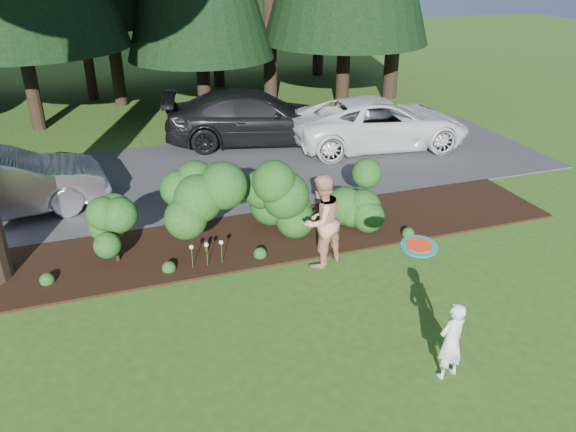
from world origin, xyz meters
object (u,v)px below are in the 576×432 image
object	(u,v)px
adult	(321,221)
frisbee	(419,246)
car_white_suv	(380,123)
car_dark_suv	(254,117)
child	(451,341)

from	to	relation	value
adult	frisbee	xyz separation A→B (m)	(0.09, -3.32, 1.14)
adult	car_white_suv	bearing A→B (deg)	-151.43
car_white_suv	adult	world-z (taller)	adult
car_white_suv	frisbee	xyz separation A→B (m)	(-4.48, -9.57, 1.30)
adult	car_dark_suv	bearing A→B (deg)	-121.89
car_white_suv	child	xyz separation A→B (m)	(-4.00, -9.96, -0.17)
car_dark_suv	frisbee	bearing A→B (deg)	-173.06
car_white_suv	car_dark_suv	world-z (taller)	car_dark_suv
car_dark_suv	child	size ratio (longest dim) A/B	4.50
car_dark_suv	adult	xyz separation A→B (m)	(-0.92, -8.00, 0.10)
adult	child	bearing A→B (deg)	73.36
car_dark_suv	adult	distance (m)	8.05
car_white_suv	frisbee	size ratio (longest dim) A/B	10.84
frisbee	adult	bearing A→B (deg)	91.56
car_white_suv	frisbee	world-z (taller)	frisbee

